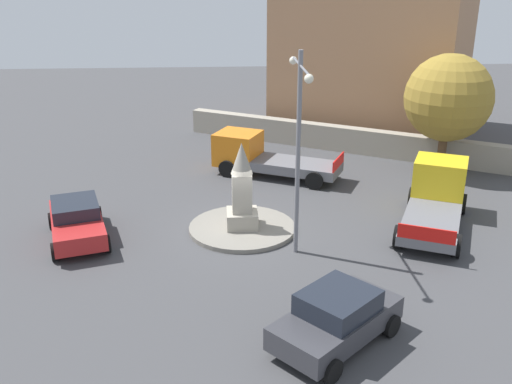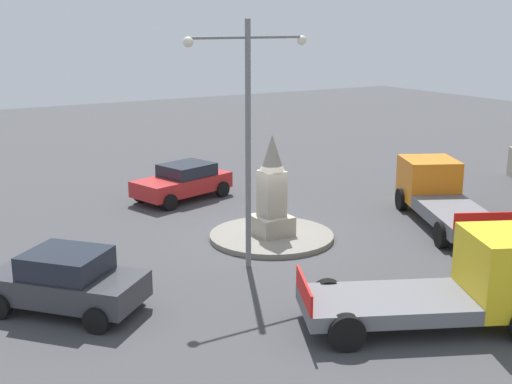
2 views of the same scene
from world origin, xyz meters
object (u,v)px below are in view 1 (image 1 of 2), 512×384
Objects in this scene: tree_near_wall at (448,98)px; car_dark_grey_waiting at (337,317)px; car_red_parked_right at (77,220)px; corner_building at (374,62)px; truck_yellow_passing at (437,195)px; streetlamp at (299,134)px; monument at (242,191)px; truck_orange_approaching at (261,156)px.

car_dark_grey_waiting is at bearing 149.81° from tree_near_wall.
corner_building is (15.53, -15.00, 3.35)m from car_red_parked_right.
truck_yellow_passing is 1.05× the size of tree_near_wall.
tree_near_wall is at bearing -45.10° from streetlamp.
corner_building is at bearing -30.23° from monument.
truck_orange_approaching is 0.60× the size of corner_building.
monument is 6.24m from car_red_parked_right.
corner_building reaches higher than monument.
monument is 0.58× the size of tree_near_wall.
monument is at bearing 169.33° from truck_orange_approaching.
monument reaches higher than truck_yellow_passing.
monument is at bearing 149.77° from corner_building.
monument is 3.81m from streetlamp.
car_red_parked_right is at bearing 132.60° from truck_orange_approaching.
car_red_parked_right is (1.57, 7.99, -3.60)m from streetlamp.
truck_yellow_passing is at bearing 157.51° from tree_near_wall.
truck_orange_approaching is 12.02m from corner_building.
streetlamp reaches higher than car_dark_grey_waiting.
car_dark_grey_waiting is 0.67× the size of truck_yellow_passing.
corner_building is at bearing -4.09° from truck_yellow_passing.
truck_orange_approaching is 1.10× the size of tree_near_wall.
monument is 12.29m from tree_near_wall.
truck_orange_approaching is 9.44m from tree_near_wall.
car_red_parked_right is at bearing 135.99° from corner_building.
streetlamp is at bearing 4.03° from car_dark_grey_waiting.
tree_near_wall reaches higher than truck_yellow_passing.
monument is 6.56m from truck_orange_approaching.
truck_yellow_passing reaches higher than car_dark_grey_waiting.
truck_yellow_passing is 6.96m from tree_near_wall.
tree_near_wall is (5.96, -2.47, 2.61)m from truck_yellow_passing.
car_dark_grey_waiting is at bearing -175.87° from truck_orange_approaching.
monument reaches higher than car_red_parked_right.
streetlamp is 18.49m from corner_building.
car_dark_grey_waiting is at bearing -129.91° from car_red_parked_right.
streetlamp is (-1.94, -1.82, 2.73)m from monument.
truck_orange_approaching is at bearing 48.01° from truck_yellow_passing.
truck_yellow_passing is at bearing -86.45° from car_red_parked_right.
tree_near_wall is at bearing -67.42° from car_red_parked_right.
streetlamp is 1.63× the size of car_red_parked_right.
corner_building is (15.16, -8.83, 2.48)m from monument.
streetlamp reaches higher than car_red_parked_right.
monument is 17.72m from corner_building.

